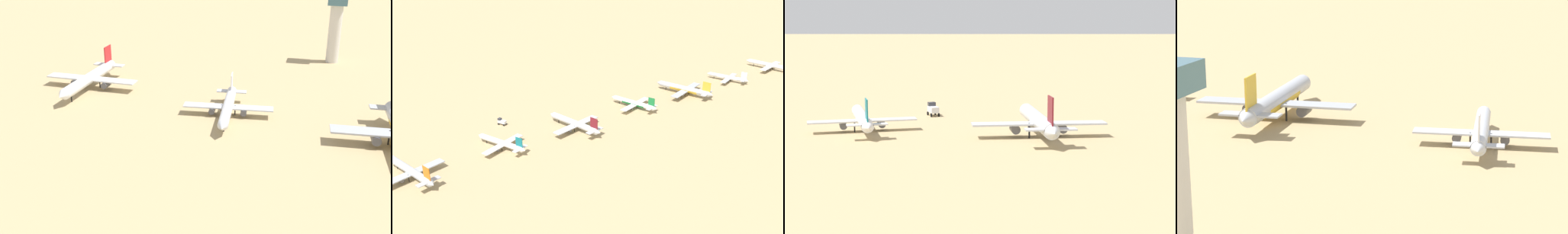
# 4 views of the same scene
# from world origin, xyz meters

# --- Properties ---
(parked_jet_4) EXTENTS (40.73, 33.01, 11.77)m
(parked_jet_4) POSITION_xyz_m (8.73, 47.26, 3.96)
(parked_jet_4) COLOR silver
(parked_jet_4) RESTS_ON ground
(parked_jet_5) EXTENTS (34.18, 27.91, 9.87)m
(parked_jet_5) POSITION_xyz_m (21.82, 90.62, 3.32)
(parked_jet_5) COLOR white
(parked_jet_5) RESTS_ON ground
(service_truck) EXTENTS (5.57, 3.68, 3.90)m
(service_truck) POSITION_xyz_m (46.32, 71.27, 2.08)
(service_truck) COLOR silver
(service_truck) RESTS_ON ground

